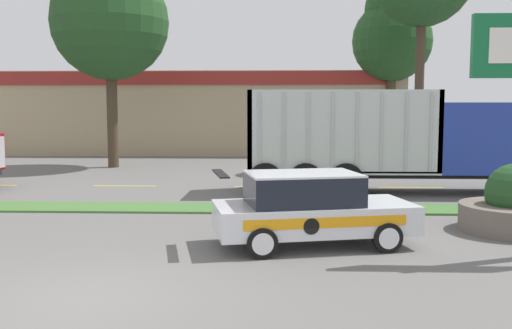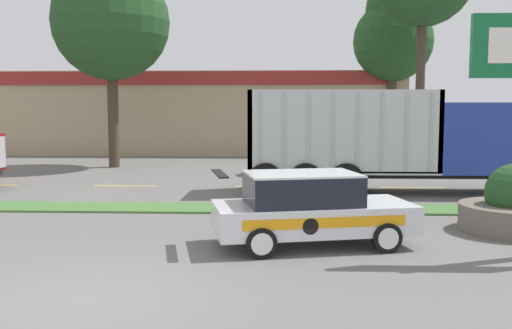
% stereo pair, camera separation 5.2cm
% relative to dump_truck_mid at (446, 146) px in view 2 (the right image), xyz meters
% --- Properties ---
extents(ground_plane, '(600.00, 600.00, 0.00)m').
position_rel_dump_truck_mid_xyz_m(ground_plane, '(-8.86, -11.33, -1.66)').
color(ground_plane, slate).
extents(grass_verge, '(120.00, 1.58, 0.06)m').
position_rel_dump_truck_mid_xyz_m(grass_verge, '(-8.86, -3.44, -1.63)').
color(grass_verge, '#477538').
rests_on(grass_verge, ground_plane).
extents(centre_line_4, '(2.40, 0.14, 0.01)m').
position_rel_dump_truck_mid_xyz_m(centre_line_4, '(-11.64, 1.35, -1.66)').
color(centre_line_4, yellow).
rests_on(centre_line_4, ground_plane).
extents(centre_line_5, '(2.40, 0.14, 0.01)m').
position_rel_dump_truck_mid_xyz_m(centre_line_5, '(-6.24, 1.35, -1.66)').
color(centre_line_5, yellow).
rests_on(centre_line_5, ground_plane).
extents(centre_line_6, '(2.40, 0.14, 0.01)m').
position_rel_dump_truck_mid_xyz_m(centre_line_6, '(-0.84, 1.35, -1.66)').
color(centre_line_6, yellow).
rests_on(centre_line_6, ground_plane).
extents(dump_truck_mid, '(12.04, 2.64, 3.56)m').
position_rel_dump_truck_mid_xyz_m(dump_truck_mid, '(0.00, 0.00, 0.00)').
color(dump_truck_mid, black).
rests_on(dump_truck_mid, ground_plane).
extents(rally_car, '(4.55, 2.75, 1.63)m').
position_rel_dump_truck_mid_xyz_m(rally_car, '(-5.14, -7.75, -0.85)').
color(rally_car, silver).
rests_on(rally_car, ground_plane).
extents(store_building_backdrop, '(31.22, 12.10, 5.17)m').
position_rel_dump_truck_mid_xyz_m(store_building_backdrop, '(-13.75, 20.25, 0.92)').
color(store_building_backdrop, tan).
rests_on(store_building_backdrop, ground_plane).
extents(tree_behind_centre, '(5.72, 5.72, 11.44)m').
position_rel_dump_truck_mid_xyz_m(tree_behind_centre, '(-14.03, 8.08, 6.04)').
color(tree_behind_centre, '#473828').
rests_on(tree_behind_centre, ground_plane).
extents(tree_behind_right, '(4.63, 4.63, 10.28)m').
position_rel_dump_truck_mid_xyz_m(tree_behind_right, '(0.81, 14.11, 5.56)').
color(tree_behind_right, '#473828').
rests_on(tree_behind_right, ground_plane).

